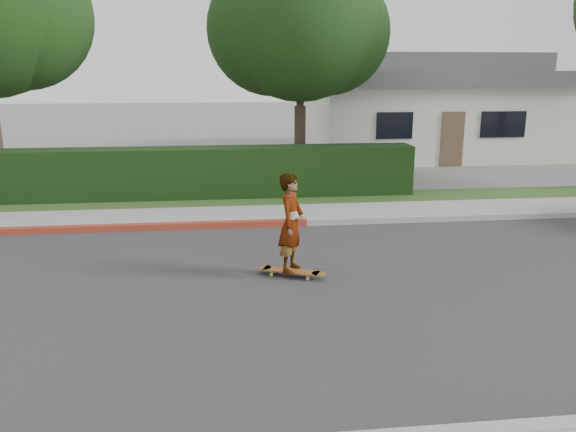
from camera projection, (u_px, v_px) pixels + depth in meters
name	position (u px, v px, depth m)	size (l,w,h in m)	color
ground	(283.00, 292.00, 9.36)	(120.00, 120.00, 0.00)	slate
road	(283.00, 292.00, 9.36)	(60.00, 8.00, 0.01)	#2D2D30
curb_far	(265.00, 224.00, 13.28)	(60.00, 0.20, 0.15)	#9E9E99
curb_red_section	(45.00, 230.00, 12.73)	(12.00, 0.21, 0.15)	maroon
sidewalk_far	(262.00, 215.00, 14.15)	(60.00, 1.60, 0.12)	gray
planting_strip	(258.00, 201.00, 15.69)	(60.00, 1.60, 0.10)	#2D4C1E
hedge	(150.00, 175.00, 15.76)	(15.00, 1.00, 1.50)	black
tree_center	(299.00, 26.00, 17.14)	(5.66, 4.84, 7.44)	#33261C
house	(423.00, 106.00, 25.11)	(10.60, 8.60, 4.30)	beige
skateboard	(291.00, 271.00, 10.02)	(1.26, 0.75, 0.12)	gold
skateboarder	(291.00, 223.00, 9.80)	(0.64, 0.42, 1.75)	white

